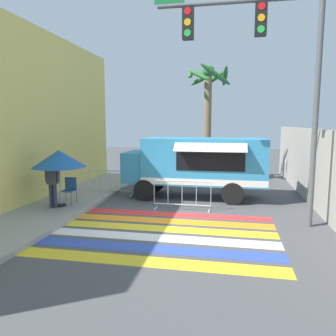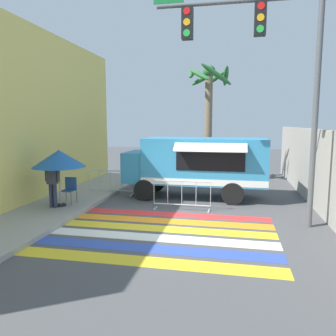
# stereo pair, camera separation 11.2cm
# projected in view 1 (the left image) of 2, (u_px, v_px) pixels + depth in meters

# --- Properties ---
(ground_plane) EXTENTS (60.00, 60.00, 0.00)m
(ground_plane) POSITION_uv_depth(u_px,v_px,m) (169.00, 219.00, 10.37)
(ground_plane) COLOR #4C4C4F
(sidewalk_left) EXTENTS (4.40, 16.00, 0.14)m
(sidewalk_left) POSITION_uv_depth(u_px,v_px,m) (24.00, 209.00, 11.33)
(sidewalk_left) COLOR #99968E
(sidewalk_left) RESTS_ON ground_plane
(building_left_facade) EXTENTS (0.25, 16.00, 6.58)m
(building_left_facade) POSITION_uv_depth(u_px,v_px,m) (12.00, 115.00, 10.94)
(building_left_facade) COLOR #E5D166
(building_left_facade) RESTS_ON ground_plane
(concrete_wall_right) EXTENTS (0.20, 16.00, 2.81)m
(concrete_wall_right) POSITION_uv_depth(u_px,v_px,m) (313.00, 167.00, 12.17)
(concrete_wall_right) COLOR #A39E93
(concrete_wall_right) RESTS_ON ground_plane
(crosswalk_painted) EXTENTS (6.40, 4.36, 0.01)m
(crosswalk_painted) POSITION_uv_depth(u_px,v_px,m) (160.00, 233.00, 9.06)
(crosswalk_painted) COLOR yellow
(crosswalk_painted) RESTS_ON ground_plane
(food_truck) EXTENTS (5.65, 2.50, 2.43)m
(food_truck) POSITION_uv_depth(u_px,v_px,m) (194.00, 162.00, 13.25)
(food_truck) COLOR #338CBF
(food_truck) RESTS_ON ground_plane
(traffic_signal_pole) EXTENTS (4.74, 0.29, 6.77)m
(traffic_signal_pole) POSITION_uv_depth(u_px,v_px,m) (264.00, 57.00, 9.26)
(traffic_signal_pole) COLOR #515456
(traffic_signal_pole) RESTS_ON ground_plane
(patio_umbrella) EXTENTS (1.82, 1.82, 1.97)m
(patio_umbrella) POSITION_uv_depth(u_px,v_px,m) (59.00, 159.00, 11.22)
(patio_umbrella) COLOR black
(patio_umbrella) RESTS_ON sidewalk_left
(folding_chair) EXTENTS (0.45, 0.45, 0.94)m
(folding_chair) POSITION_uv_depth(u_px,v_px,m) (69.00, 188.00, 11.80)
(folding_chair) COLOR #4C4C51
(folding_chair) RESTS_ON sidewalk_left
(vendor_person) EXTENTS (0.53, 0.23, 1.76)m
(vendor_person) POSITION_uv_depth(u_px,v_px,m) (52.00, 179.00, 11.09)
(vendor_person) COLOR #2D3347
(vendor_person) RESTS_ON sidewalk_left
(barricade_front) EXTENTS (2.02, 0.44, 1.05)m
(barricade_front) POSITION_uv_depth(u_px,v_px,m) (182.00, 195.00, 11.42)
(barricade_front) COLOR #B7BABF
(barricade_front) RESTS_ON ground_plane
(barricade_side) EXTENTS (1.97, 0.44, 1.05)m
(barricade_side) POSITION_uv_depth(u_px,v_px,m) (110.00, 183.00, 13.85)
(barricade_side) COLOR #B7BABF
(barricade_side) RESTS_ON ground_plane
(palm_tree) EXTENTS (2.24, 2.33, 5.84)m
(palm_tree) POSITION_uv_depth(u_px,v_px,m) (208.00, 102.00, 16.22)
(palm_tree) COLOR #7A664C
(palm_tree) RESTS_ON ground_plane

